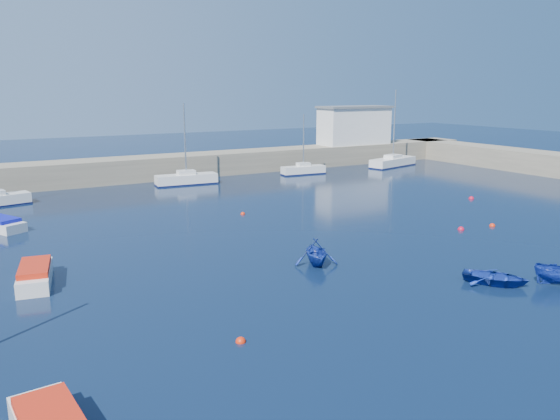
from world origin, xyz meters
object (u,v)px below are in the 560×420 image
sailboat_6 (186,179)px  harbor_office (354,126)px  motorboat_1 (35,275)px  dinghy_left (316,252)px  sailboat_7 (303,170)px  sailboat_8 (393,162)px  dinghy_center (495,278)px

sailboat_6 → harbor_office: bearing=-73.8°
harbor_office → motorboat_1: size_ratio=2.16×
sailboat_6 → dinghy_left: 30.42m
motorboat_1 → sailboat_7: bearing=47.8°
sailboat_7 → dinghy_left: size_ratio=2.47×
sailboat_6 → motorboat_1: 31.26m
sailboat_6 → sailboat_8: 29.07m
sailboat_7 → sailboat_8: size_ratio=0.72×
sailboat_8 → dinghy_center: 45.50m
sailboat_7 → motorboat_1: size_ratio=1.57×
harbor_office → motorboat_1: 54.83m
sailboat_7 → dinghy_left: bearing=154.1°
harbor_office → sailboat_6: 27.86m
sailboat_6 → dinghy_center: bearing=-170.6°
sailboat_8 → dinghy_center: bearing=130.9°
sailboat_8 → motorboat_1: (-47.04, -25.26, -0.13)m
sailboat_6 → sailboat_7: size_ratio=1.20×
motorboat_1 → dinghy_left: (14.75, -4.67, 0.26)m
sailboat_6 → dinghy_left: size_ratio=2.97×
sailboat_7 → motorboat_1: sailboat_7 is taller
sailboat_8 → dinghy_left: (-32.29, -29.93, 0.14)m
harbor_office → sailboat_7: 14.04m
harbor_office → sailboat_7: harbor_office is taller
harbor_office → sailboat_8: (2.14, -5.87, -4.47)m
harbor_office → dinghy_center: harbor_office is taller
sailboat_6 → sailboat_8: (29.07, -0.31, 0.01)m
sailboat_6 → motorboat_1: bearing=149.4°
sailboat_7 → dinghy_center: 39.37m
sailboat_7 → sailboat_8: 14.13m
sailboat_7 → motorboat_1: bearing=132.9°
dinghy_left → harbor_office: bearing=71.7°
sailboat_7 → motorboat_1: 41.57m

